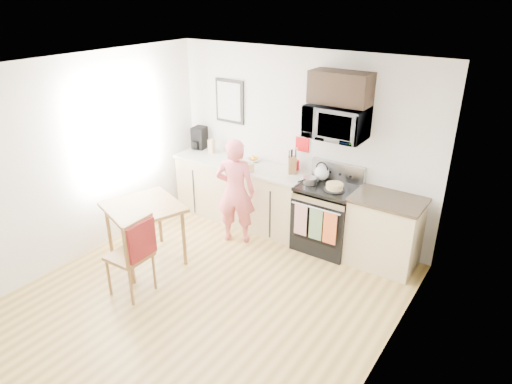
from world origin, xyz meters
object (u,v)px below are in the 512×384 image
Objects in this scene: microwave at (337,122)px; chair at (137,247)px; range at (326,219)px; cake at (335,187)px; dining_table at (143,212)px; person at (235,191)px.

chair is at bearing -119.10° from microwave.
range is 1.14× the size of chair.
chair is 3.77× the size of cake.
dining_table is (-1.77, -1.73, -1.04)m from microwave.
range is 1.53× the size of microwave.
cake is (1.89, 1.54, 0.25)m from dining_table.
dining_table is 2.45m from cake.
cake is (0.12, -0.19, -0.79)m from microwave.
microwave is 2.69m from dining_table.
person is 1.35m from cake.
cake reaches higher than dining_table.
range is at bearing 58.25° from chair.
range reaches higher than chair.
dining_table is at bearing -135.65° from microwave.
chair is (0.49, -0.57, -0.06)m from dining_table.
dining_table is at bearing 35.99° from person.
microwave is 0.50× the size of person.
chair reaches higher than dining_table.
microwave is (-0.00, 0.10, 1.32)m from range.
microwave reaches higher than cake.
microwave is at bearing 44.35° from dining_table.
chair reaches higher than cake.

